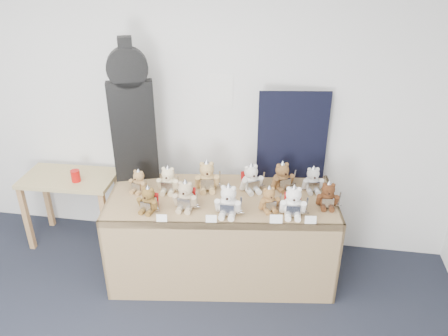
% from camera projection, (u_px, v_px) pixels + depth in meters
% --- Properties ---
extents(room_shell, '(6.00, 6.00, 6.00)m').
position_uv_depth(room_shell, '(221.00, 90.00, 3.84)').
color(room_shell, white).
rests_on(room_shell, floor).
extents(display_table, '(2.00, 1.05, 0.80)m').
position_uv_depth(display_table, '(222.00, 219.00, 3.68)').
color(display_table, olive).
rests_on(display_table, floor).
extents(side_table, '(0.89, 0.51, 0.72)m').
position_uv_depth(side_table, '(71.00, 188.00, 4.20)').
color(side_table, tan).
rests_on(side_table, floor).
extents(guitar_case, '(0.40, 0.24, 1.25)m').
position_uv_depth(guitar_case, '(132.00, 114.00, 3.70)').
color(guitar_case, black).
rests_on(guitar_case, display_table).
extents(navy_board, '(0.60, 0.10, 0.81)m').
position_uv_depth(navy_board, '(292.00, 136.00, 3.79)').
color(navy_board, black).
rests_on(navy_board, display_table).
extents(red_cup, '(0.08, 0.08, 0.11)m').
position_uv_depth(red_cup, '(76.00, 176.00, 4.03)').
color(red_cup, '#B90F0C').
rests_on(red_cup, side_table).
extents(teddy_front_far_left, '(0.20, 0.18, 0.24)m').
position_uv_depth(teddy_front_far_left, '(149.00, 200.00, 3.44)').
color(teddy_front_far_left, brown).
rests_on(teddy_front_far_left, display_table).
extents(teddy_front_left, '(0.22, 0.19, 0.28)m').
position_uv_depth(teddy_front_left, '(186.00, 196.00, 3.47)').
color(teddy_front_left, tan).
rests_on(teddy_front_left, display_table).
extents(teddy_front_centre, '(0.23, 0.19, 0.29)m').
position_uv_depth(teddy_front_centre, '(228.00, 201.00, 3.38)').
color(teddy_front_centre, silver).
rests_on(teddy_front_centre, display_table).
extents(teddy_front_right, '(0.19, 0.18, 0.23)m').
position_uv_depth(teddy_front_right, '(269.00, 200.00, 3.45)').
color(teddy_front_right, olive).
rests_on(teddy_front_right, display_table).
extents(teddy_front_far_right, '(0.23, 0.20, 0.28)m').
position_uv_depth(teddy_front_far_right, '(293.00, 202.00, 3.38)').
color(teddy_front_far_right, white).
rests_on(teddy_front_far_right, display_table).
extents(teddy_front_end, '(0.20, 0.16, 0.25)m').
position_uv_depth(teddy_front_end, '(328.00, 196.00, 3.49)').
color(teddy_front_end, '#4E2D1A').
rests_on(teddy_front_end, display_table).
extents(teddy_back_left, '(0.21, 0.17, 0.26)m').
position_uv_depth(teddy_back_left, '(168.00, 180.00, 3.71)').
color(teddy_back_left, beige).
rests_on(teddy_back_left, display_table).
extents(teddy_back_centre_left, '(0.25, 0.22, 0.29)m').
position_uv_depth(teddy_back_centre_left, '(207.00, 177.00, 3.74)').
color(teddy_back_centre_left, tan).
rests_on(teddy_back_centre_left, display_table).
extents(teddy_back_centre_right, '(0.23, 0.22, 0.28)m').
position_uv_depth(teddy_back_centre_right, '(251.00, 179.00, 3.72)').
color(teddy_back_centre_right, silver).
rests_on(teddy_back_centre_right, display_table).
extents(teddy_back_right, '(0.23, 0.22, 0.28)m').
position_uv_depth(teddy_back_right, '(282.00, 177.00, 3.75)').
color(teddy_back_right, brown).
rests_on(teddy_back_right, display_table).
extents(teddy_back_end, '(0.21, 0.18, 0.25)m').
position_uv_depth(teddy_back_end, '(313.00, 180.00, 3.72)').
color(teddy_back_end, silver).
rests_on(teddy_back_end, display_table).
extents(teddy_back_far_left, '(0.18, 0.17, 0.22)m').
position_uv_depth(teddy_back_far_left, '(139.00, 182.00, 3.72)').
color(teddy_back_far_left, '#9B7648').
rests_on(teddy_back_far_left, display_table).
extents(entry_card_a, '(0.08, 0.03, 0.06)m').
position_uv_depth(entry_card_a, '(162.00, 218.00, 3.33)').
color(entry_card_a, white).
rests_on(entry_card_a, display_table).
extents(entry_card_b, '(0.09, 0.03, 0.06)m').
position_uv_depth(entry_card_b, '(211.00, 219.00, 3.32)').
color(entry_card_b, white).
rests_on(entry_card_b, display_table).
extents(entry_card_c, '(0.10, 0.03, 0.07)m').
position_uv_depth(entry_card_c, '(276.00, 219.00, 3.31)').
color(entry_card_c, white).
rests_on(entry_card_c, display_table).
extents(entry_card_d, '(0.09, 0.03, 0.06)m').
position_uv_depth(entry_card_d, '(311.00, 220.00, 3.30)').
color(entry_card_d, white).
rests_on(entry_card_d, display_table).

